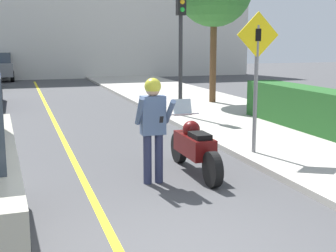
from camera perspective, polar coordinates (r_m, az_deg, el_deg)
name	(u,v)px	position (r m, az deg, el deg)	size (l,w,h in m)	color
sidewalk_curb	(322,146)	(10.98, 18.28, -2.37)	(4.40, 44.00, 0.12)	#ADA89E
road_center_line	(67,146)	(10.91, -12.25, -2.45)	(0.12, 36.00, 0.01)	yellow
building_backdrop	(40,14)	(30.69, -15.35, 13.06)	(28.00, 1.20, 8.03)	beige
motorcycle	(194,147)	(8.45, 3.19, -2.53)	(0.62, 2.27, 1.28)	black
person_biker	(153,119)	(7.74, -1.83, 0.85)	(0.59, 0.48, 1.78)	#282D4C
crossing_sign	(257,69)	(9.56, 10.74, 6.81)	(0.91, 0.08, 2.83)	slate
traffic_light	(181,29)	(14.22, 1.58, 11.78)	(0.26, 0.30, 3.76)	#2D2D30
hedge_row	(302,107)	(12.96, 16.03, 2.28)	(0.90, 4.56, 1.06)	#235623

